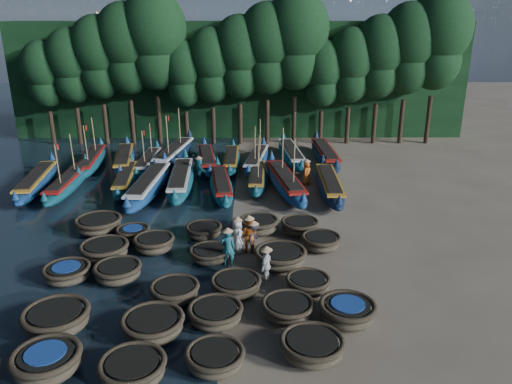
{
  "coord_description": "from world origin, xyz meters",
  "views": [
    {
      "loc": [
        1.07,
        -22.11,
        10.68
      ],
      "look_at": [
        1.3,
        3.91,
        1.3
      ],
      "focal_mm": 35.0,
      "sensor_mm": 36.0,
      "label": 1
    }
  ],
  "objects_px": {
    "coracle_2": "(133,369)",
    "coracle_14": "(308,284)",
    "coracle_24": "(300,226)",
    "long_boat_9": "(91,161)",
    "fisherman_4": "(266,264)",
    "coracle_18": "(280,257)",
    "coracle_12": "(175,292)",
    "long_boat_1": "(68,183)",
    "long_boat_8": "(330,185)",
    "coracle_22": "(204,231)",
    "long_boat_5": "(221,185)",
    "long_boat_16": "(291,154)",
    "fisherman_0": "(237,234)",
    "coracle_9": "(347,312)",
    "long_boat_6": "(257,177)",
    "long_boat_14": "(232,160)",
    "coracle_10": "(67,273)",
    "coracle_19": "(321,242)",
    "long_boat_3": "(149,185)",
    "coracle_5": "(56,319)",
    "fisherman_3": "(253,237)",
    "long_boat_2": "(126,179)",
    "coracle_16": "(154,243)",
    "long_boat_11": "(148,162)",
    "coracle_13": "(236,285)",
    "coracle_17": "(210,254)",
    "coracle_15": "(104,250)",
    "long_boat_7": "(285,182)",
    "coracle_3": "(215,358)",
    "coracle_6": "(153,325)",
    "coracle_8": "(288,308)",
    "fisherman_1": "(228,246)",
    "coracle_11": "(118,272)",
    "long_boat_15": "(257,160)",
    "long_boat_13": "(207,160)",
    "coracle_23": "(259,225)",
    "coracle_20": "(99,224)",
    "coracle_7": "(215,314)",
    "fisherman_6": "(306,172)",
    "coracle_21": "(133,233)",
    "long_boat_17": "(325,154)"
  },
  "relations": [
    {
      "from": "coracle_24",
      "to": "long_boat_2",
      "type": "bearing_deg",
      "value": 145.04
    },
    {
      "from": "coracle_2",
      "to": "long_boat_1",
      "type": "height_order",
      "value": "long_boat_1"
    },
    {
      "from": "coracle_13",
      "to": "coracle_17",
      "type": "bearing_deg",
      "value": 114.69
    },
    {
      "from": "coracle_9",
      "to": "long_boat_6",
      "type": "distance_m",
      "value": 15.92
    },
    {
      "from": "long_boat_9",
      "to": "fisherman_3",
      "type": "xyz_separation_m",
      "value": [
        11.69,
        -13.61,
        0.26
      ]
    },
    {
      "from": "coracle_10",
      "to": "coracle_2",
      "type": "bearing_deg",
      "value": -55.87
    },
    {
      "from": "coracle_14",
      "to": "coracle_24",
      "type": "relative_size",
      "value": 0.8
    },
    {
      "from": "long_boat_6",
      "to": "coracle_17",
      "type": "bearing_deg",
      "value": -99.89
    },
    {
      "from": "coracle_2",
      "to": "coracle_14",
      "type": "distance_m",
      "value": 7.8
    },
    {
      "from": "long_boat_3",
      "to": "coracle_8",
      "type": "bearing_deg",
      "value": -56.09
    },
    {
      "from": "long_boat_6",
      "to": "long_boat_17",
      "type": "height_order",
      "value": "long_boat_6"
    },
    {
      "from": "fisherman_3",
      "to": "coracle_15",
      "type": "bearing_deg",
      "value": 111.93
    },
    {
      "from": "coracle_14",
      "to": "long_boat_3",
      "type": "distance_m",
      "value": 14.46
    },
    {
      "from": "coracle_5",
      "to": "coracle_10",
      "type": "bearing_deg",
      "value": 103.6
    },
    {
      "from": "coracle_12",
      "to": "long_boat_1",
      "type": "height_order",
      "value": "long_boat_1"
    },
    {
      "from": "coracle_5",
      "to": "fisherman_3",
      "type": "distance_m",
      "value": 9.27
    },
    {
      "from": "coracle_24",
      "to": "long_boat_9",
      "type": "xyz_separation_m",
      "value": [
        -14.06,
        11.5,
        0.13
      ]
    },
    {
      "from": "coracle_7",
      "to": "fisherman_6",
      "type": "distance_m",
      "value": 16.32
    },
    {
      "from": "coracle_2",
      "to": "coracle_24",
      "type": "relative_size",
      "value": 0.92
    },
    {
      "from": "coracle_3",
      "to": "coracle_23",
      "type": "bearing_deg",
      "value": 81.53
    },
    {
      "from": "coracle_10",
      "to": "coracle_19",
      "type": "bearing_deg",
      "value": 14.61
    },
    {
      "from": "coracle_8",
      "to": "coracle_11",
      "type": "bearing_deg",
      "value": 158.43
    },
    {
      "from": "coracle_20",
      "to": "fisherman_3",
      "type": "distance_m",
      "value": 8.28
    },
    {
      "from": "coracle_7",
      "to": "coracle_21",
      "type": "bearing_deg",
      "value": 122.68
    },
    {
      "from": "long_boat_16",
      "to": "fisherman_0",
      "type": "xyz_separation_m",
      "value": [
        -3.68,
        -15.17,
        0.34
      ]
    },
    {
      "from": "coracle_15",
      "to": "long_boat_8",
      "type": "relative_size",
      "value": 0.27
    },
    {
      "from": "long_boat_14",
      "to": "coracle_18",
      "type": "bearing_deg",
      "value": -79.95
    },
    {
      "from": "coracle_17",
      "to": "coracle_19",
      "type": "xyz_separation_m",
      "value": [
        5.2,
        1.13,
        0.06
      ]
    },
    {
      "from": "coracle_14",
      "to": "long_boat_2",
      "type": "relative_size",
      "value": 0.24
    },
    {
      "from": "coracle_18",
      "to": "long_boat_8",
      "type": "xyz_separation_m",
      "value": [
        3.59,
        9.49,
        0.1
      ]
    },
    {
      "from": "coracle_20",
      "to": "coracle_10",
      "type": "bearing_deg",
      "value": -88.91
    },
    {
      "from": "long_boat_13",
      "to": "coracle_19",
      "type": "bearing_deg",
      "value": -72.3
    },
    {
      "from": "coracle_18",
      "to": "long_boat_7",
      "type": "relative_size",
      "value": 0.32
    },
    {
      "from": "long_boat_14",
      "to": "fisherman_4",
      "type": "bearing_deg",
      "value": -83.02
    },
    {
      "from": "coracle_10",
      "to": "long_boat_3",
      "type": "bearing_deg",
      "value": 82.56
    },
    {
      "from": "long_boat_8",
      "to": "coracle_24",
      "type": "bearing_deg",
      "value": -110.57
    },
    {
      "from": "coracle_15",
      "to": "coracle_8",
      "type": "bearing_deg",
      "value": -30.28
    },
    {
      "from": "coracle_5",
      "to": "fisherman_4",
      "type": "bearing_deg",
      "value": 23.59
    },
    {
      "from": "coracle_12",
      "to": "long_boat_7",
      "type": "distance_m",
      "value": 13.74
    },
    {
      "from": "coracle_3",
      "to": "coracle_17",
      "type": "height_order",
      "value": "coracle_3"
    },
    {
      "from": "coracle_17",
      "to": "coracle_18",
      "type": "relative_size",
      "value": 0.79
    },
    {
      "from": "coracle_15",
      "to": "coracle_24",
      "type": "relative_size",
      "value": 0.97
    },
    {
      "from": "coracle_13",
      "to": "coracle_19",
      "type": "distance_m",
      "value": 5.53
    },
    {
      "from": "coracle_3",
      "to": "coracle_6",
      "type": "distance_m",
      "value": 2.87
    },
    {
      "from": "coracle_5",
      "to": "long_boat_15",
      "type": "xyz_separation_m",
      "value": [
        7.3,
        20.01,
        0.05
      ]
    },
    {
      "from": "fisherman_4",
      "to": "coracle_18",
      "type": "bearing_deg",
      "value": 177.04
    },
    {
      "from": "coracle_15",
      "to": "long_boat_9",
      "type": "height_order",
      "value": "long_boat_9"
    },
    {
      "from": "coracle_8",
      "to": "fisherman_1",
      "type": "distance_m",
      "value": 4.78
    },
    {
      "from": "coracle_16",
      "to": "long_boat_11",
      "type": "distance_m",
      "value": 13.69
    },
    {
      "from": "coracle_22",
      "to": "long_boat_5",
      "type": "xyz_separation_m",
      "value": [
        0.5,
        6.65,
        0.12
      ]
    }
  ]
}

